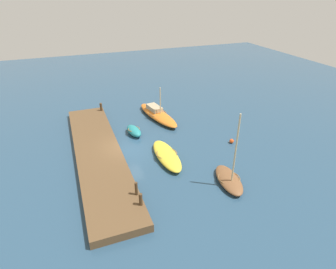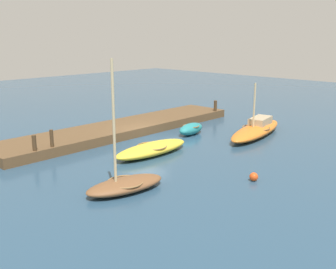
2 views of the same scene
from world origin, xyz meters
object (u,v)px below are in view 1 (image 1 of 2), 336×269
(mooring_post_mid_west, at_px, (136,189))
(marker_buoy, at_px, (232,141))
(sailboat_orange, at_px, (157,114))
(rowboat_brown, at_px, (229,179))
(motorboat_yellow, at_px, (167,155))
(mooring_post_mid_east, at_px, (141,199))
(mooring_post_west, at_px, (101,107))
(dinghy_teal, at_px, (134,131))

(mooring_post_mid_west, relative_size, marker_buoy, 2.40)
(sailboat_orange, relative_size, rowboat_brown, 1.29)
(motorboat_yellow, bearing_deg, sailboat_orange, 167.22)
(sailboat_orange, relative_size, mooring_post_mid_east, 8.67)
(motorboat_yellow, bearing_deg, mooring_post_mid_west, -40.79)
(rowboat_brown, height_order, mooring_post_mid_west, rowboat_brown)
(rowboat_brown, distance_m, mooring_post_mid_east, 7.04)
(marker_buoy, bearing_deg, rowboat_brown, -34.05)
(motorboat_yellow, height_order, mooring_post_mid_east, mooring_post_mid_east)
(rowboat_brown, xyz_separation_m, mooring_post_west, (-15.83, -6.99, 0.68))
(mooring_post_west, relative_size, mooring_post_mid_west, 0.88)
(sailboat_orange, xyz_separation_m, motorboat_yellow, (8.24, -1.97, -0.10))
(sailboat_orange, distance_m, mooring_post_mid_east, 14.78)
(dinghy_teal, bearing_deg, sailboat_orange, 121.40)
(sailboat_orange, height_order, mooring_post_mid_east, sailboat_orange)
(sailboat_orange, bearing_deg, mooring_post_west, -126.98)
(sailboat_orange, height_order, marker_buoy, sailboat_orange)
(sailboat_orange, xyz_separation_m, mooring_post_mid_west, (12.53, -5.75, 0.66))
(mooring_post_west, bearing_deg, mooring_post_mid_west, 0.00)
(dinghy_teal, xyz_separation_m, marker_buoy, (4.91, 8.17, -0.20))
(dinghy_teal, bearing_deg, motorboat_yellow, 6.89)
(motorboat_yellow, xyz_separation_m, mooring_post_west, (-11.08, -3.78, 0.70))
(rowboat_brown, xyz_separation_m, mooring_post_mid_east, (0.60, -6.99, 0.68))
(marker_buoy, bearing_deg, mooring_post_west, -135.72)
(mooring_post_mid_west, bearing_deg, sailboat_orange, 155.35)
(sailboat_orange, distance_m, marker_buoy, 9.18)
(rowboat_brown, bearing_deg, mooring_post_mid_west, -83.96)
(rowboat_brown, relative_size, mooring_post_west, 6.69)
(rowboat_brown, bearing_deg, marker_buoy, 155.85)
(marker_buoy, bearing_deg, sailboat_orange, -149.20)
(sailboat_orange, bearing_deg, motorboat_yellow, -24.18)
(dinghy_teal, distance_m, mooring_post_mid_west, 9.85)
(rowboat_brown, relative_size, mooring_post_mid_west, 5.88)
(mooring_post_mid_west, bearing_deg, mooring_post_mid_east, 0.00)
(dinghy_teal, bearing_deg, mooring_post_mid_east, -21.13)
(motorboat_yellow, bearing_deg, mooring_post_west, -160.51)
(dinghy_teal, distance_m, mooring_post_mid_east, 10.89)
(marker_buoy, bearing_deg, mooring_post_mid_west, -66.01)
(motorboat_yellow, xyz_separation_m, rowboat_brown, (4.75, 3.20, 0.01))
(mooring_post_west, relative_size, mooring_post_mid_east, 1.00)
(sailboat_orange, height_order, mooring_post_west, sailboat_orange)
(mooring_post_mid_west, height_order, mooring_post_mid_east, mooring_post_mid_west)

